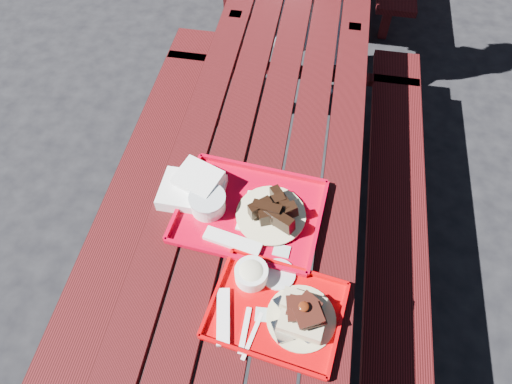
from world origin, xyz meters
TOP-DOWN VIEW (x-y plane):
  - ground at (0.00, 0.00)m, footprint 60.00×60.00m
  - picnic_table_near at (-0.00, 0.00)m, footprint 1.41×2.40m
  - near_tray at (0.13, -0.52)m, footprint 0.44×0.37m
  - far_tray at (-0.02, -0.21)m, footprint 0.53×0.43m
  - white_cloth at (-0.23, -0.15)m, footprint 0.23×0.20m

SIDE VIEW (x-z plane):
  - ground at x=0.00m, z-range 0.00..0.00m
  - picnic_table_near at x=0.00m, z-range 0.19..0.94m
  - far_tray at x=-0.02m, z-range 0.73..0.82m
  - near_tray at x=0.13m, z-range 0.72..0.84m
  - white_cloth at x=-0.23m, z-range 0.74..0.84m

